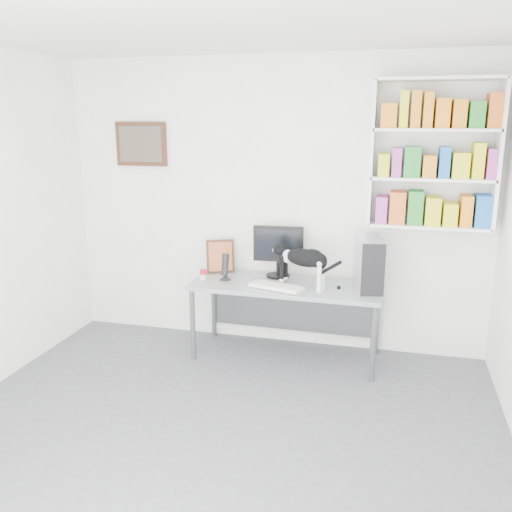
% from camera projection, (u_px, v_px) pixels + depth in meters
% --- Properties ---
extents(room, '(4.01, 4.01, 2.70)m').
position_uv_depth(room, '(199.00, 256.00, 3.21)').
color(room, '#5B5B60').
rests_on(room, ground).
extents(bookshelf, '(1.03, 0.28, 1.24)m').
position_uv_depth(bookshelf, '(433.00, 154.00, 4.49)').
color(bookshelf, white).
rests_on(bookshelf, room).
extents(wall_art, '(0.52, 0.04, 0.42)m').
position_uv_depth(wall_art, '(141.00, 144.00, 5.24)').
color(wall_art, '#3F2614').
rests_on(wall_art, room).
extents(desk, '(1.70, 0.69, 0.70)m').
position_uv_depth(desk, '(286.00, 321.00, 4.93)').
color(desk, gray).
rests_on(desk, room).
extents(monitor, '(0.48, 0.25, 0.49)m').
position_uv_depth(monitor, '(278.00, 251.00, 5.00)').
color(monitor, black).
rests_on(monitor, desk).
extents(keyboard, '(0.50, 0.30, 0.04)m').
position_uv_depth(keyboard, '(277.00, 287.00, 4.70)').
color(keyboard, white).
rests_on(keyboard, desk).
extents(pc_tower, '(0.29, 0.49, 0.46)m').
position_uv_depth(pc_tower, '(369.00, 263.00, 4.65)').
color(pc_tower, silver).
rests_on(pc_tower, desk).
extents(speaker, '(0.13, 0.13, 0.26)m').
position_uv_depth(speaker, '(225.00, 266.00, 4.93)').
color(speaker, black).
rests_on(speaker, desk).
extents(leaning_print, '(0.28, 0.20, 0.33)m').
position_uv_depth(leaning_print, '(220.00, 256.00, 5.17)').
color(leaning_print, '#3F2614').
rests_on(leaning_print, desk).
extents(soup_can, '(0.07, 0.07, 0.09)m').
position_uv_depth(soup_can, '(203.00, 274.00, 4.96)').
color(soup_can, red).
rests_on(soup_can, desk).
extents(cat, '(0.61, 0.34, 0.37)m').
position_uv_depth(cat, '(304.00, 268.00, 4.68)').
color(cat, black).
rests_on(cat, desk).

